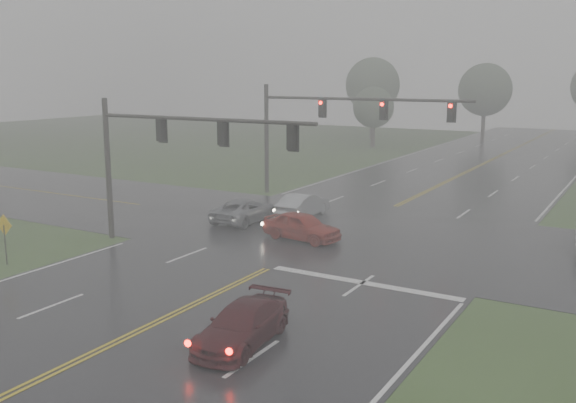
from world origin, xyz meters
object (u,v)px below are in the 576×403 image
Objects in this scene: car_grey at (244,222)px; signal_gantry_far at (325,119)px; sedan_silver at (303,217)px; sedan_maroon at (242,344)px; signal_gantry_near at (163,145)px; sedan_red at (302,240)px.

signal_gantry_far reaches higher than car_grey.
signal_gantry_far is at bearing -75.45° from sedan_silver.
sedan_maroon is 0.91× the size of car_grey.
car_grey is at bearing 87.66° from signal_gantry_near.
signal_gantry_near is at bearing 73.61° from sedan_silver.
sedan_red is at bearing 117.44° from sedan_silver.
signal_gantry_near is (-10.04, 7.96, 5.16)m from sedan_maroon.
car_grey is 0.39× the size of signal_gantry_near.
sedan_red is 13.06m from signal_gantry_far.
sedan_red is (-4.78, 12.59, 0.00)m from sedan_maroon.
sedan_red is at bearing 155.37° from car_grey.
signal_gantry_near reaches higher than sedan_maroon.
sedan_silver is (-2.62, 4.87, 0.00)m from sedan_red.
sedan_red is at bearing 104.66° from sedan_maroon.
signal_gantry_near is at bearing 138.67° from sedan_red.
car_grey is at bearing -94.39° from signal_gantry_far.
car_grey is (-2.37, -2.85, 0.00)m from sedan_silver.
signal_gantry_near is 15.66m from signal_gantry_far.
sedan_maroon is 1.03× the size of sedan_red.
sedan_silver is at bearing -132.39° from car_grey.
sedan_silver is 8.45m from signal_gantry_far.
sedan_silver is at bearing 74.44° from signal_gantry_near.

